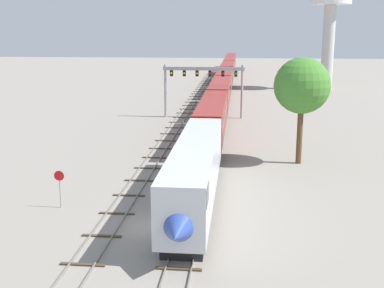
% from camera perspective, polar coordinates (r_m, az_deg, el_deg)
% --- Properties ---
extents(ground_plane, '(400.00, 400.00, 0.00)m').
position_cam_1_polar(ground_plane, '(34.03, -3.68, -9.49)').
color(ground_plane, gray).
extents(track_main, '(2.60, 200.00, 0.16)m').
position_cam_1_polar(track_main, '(91.97, 3.52, 4.98)').
color(track_main, slate).
rests_on(track_main, ground).
extents(track_near, '(2.60, 160.00, 0.16)m').
position_cam_1_polar(track_near, '(72.69, -1.40, 2.82)').
color(track_near, slate).
rests_on(track_near, ground).
extents(passenger_train, '(3.04, 155.49, 4.80)m').
position_cam_1_polar(passenger_train, '(103.17, 3.78, 7.28)').
color(passenger_train, silver).
rests_on(passenger_train, ground).
extents(signal_gantry, '(12.10, 0.49, 7.95)m').
position_cam_1_polar(signal_gantry, '(74.05, 1.33, 7.54)').
color(signal_gantry, '#999BA0').
rests_on(signal_gantry, ground).
extents(water_tower, '(8.82, 8.82, 24.68)m').
position_cam_1_polar(water_tower, '(113.76, 15.72, 15.63)').
color(water_tower, beige).
rests_on(water_tower, ground).
extents(stop_sign, '(0.76, 0.08, 2.88)m').
position_cam_1_polar(stop_sign, '(38.06, -15.03, -4.46)').
color(stop_sign, gray).
rests_on(stop_sign, ground).
extents(trackside_tree_left, '(5.45, 5.45, 10.49)m').
position_cam_1_polar(trackside_tree_left, '(49.08, 12.58, 6.54)').
color(trackside_tree_left, brown).
rests_on(trackside_tree_left, ground).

